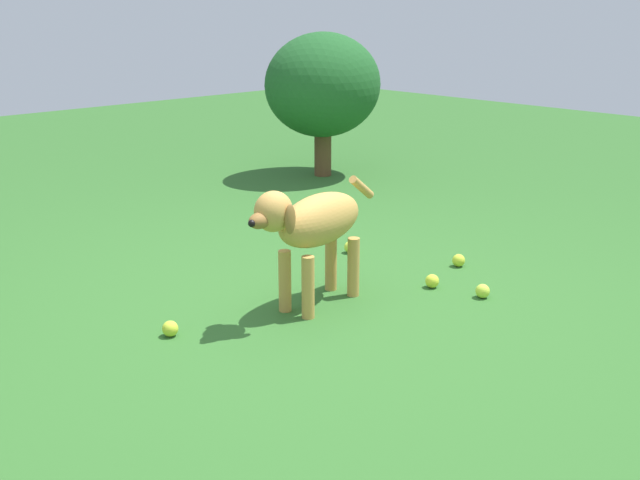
# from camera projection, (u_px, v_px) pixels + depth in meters

# --- Properties ---
(ground) EXTENTS (14.00, 14.00, 0.00)m
(ground) POSITION_uv_depth(u_px,v_px,m) (301.00, 316.00, 3.40)
(ground) COLOR #2D6026
(dog) EXTENTS (0.86, 0.28, 0.58)m
(dog) POSITION_uv_depth(u_px,v_px,m) (313.00, 224.00, 3.40)
(dog) COLOR #C69347
(dog) RESTS_ON ground
(tennis_ball_0) EXTENTS (0.07, 0.07, 0.07)m
(tennis_ball_0) POSITION_uv_depth(u_px,v_px,m) (170.00, 329.00, 3.19)
(tennis_ball_0) COLOR #C6D635
(tennis_ball_0) RESTS_ON ground
(tennis_ball_1) EXTENTS (0.07, 0.07, 0.07)m
(tennis_ball_1) POSITION_uv_depth(u_px,v_px,m) (432.00, 281.00, 3.73)
(tennis_ball_1) COLOR #CBDB35
(tennis_ball_1) RESTS_ON ground
(tennis_ball_2) EXTENTS (0.07, 0.07, 0.07)m
(tennis_ball_2) POSITION_uv_depth(u_px,v_px,m) (483.00, 291.00, 3.60)
(tennis_ball_2) COLOR #C1E040
(tennis_ball_2) RESTS_ON ground
(tennis_ball_3) EXTENTS (0.07, 0.07, 0.07)m
(tennis_ball_3) POSITION_uv_depth(u_px,v_px,m) (350.00, 247.00, 4.24)
(tennis_ball_3) COLOR #CADE3B
(tennis_ball_3) RESTS_ON ground
(tennis_ball_4) EXTENTS (0.07, 0.07, 0.07)m
(tennis_ball_4) POSITION_uv_depth(u_px,v_px,m) (459.00, 260.00, 4.02)
(tennis_ball_4) COLOR #C1D534
(tennis_ball_4) RESTS_ON ground
(shrub_near) EXTENTS (0.93, 0.84, 1.10)m
(shrub_near) POSITION_uv_depth(u_px,v_px,m) (323.00, 86.00, 5.93)
(shrub_near) COLOR brown
(shrub_near) RESTS_ON ground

